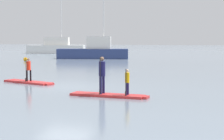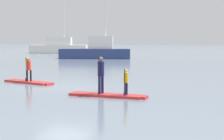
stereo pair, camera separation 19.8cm
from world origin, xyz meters
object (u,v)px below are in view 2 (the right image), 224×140
at_px(paddleboard_far, 108,95).
at_px(paddler_adult, 101,73).
at_px(fishing_boat_white_large, 96,51).
at_px(fishing_boat_green_midground, 59,47).
at_px(paddler_child_front, 126,81).
at_px(paddleboard_near, 29,82).
at_px(paddler_child_solo, 29,68).
at_px(mooring_buoy_near, 27,59).

bearing_deg(paddleboard_far, paddler_adult, 178.06).
distance_m(paddler_adult, fishing_boat_white_large, 28.99).
bearing_deg(paddler_adult, fishing_boat_green_midground, 117.69).
relative_size(paddler_child_front, fishing_boat_green_midground, 0.11).
height_order(paddleboard_near, paddler_child_solo, paddler_child_solo).
xyz_separation_m(fishing_boat_white_large, mooring_buoy_near, (-5.06, -6.92, -0.68)).
bearing_deg(fishing_boat_white_large, paddler_adult, -69.65).
height_order(paddleboard_near, paddler_child_front, paddler_child_front).
xyz_separation_m(paddler_child_solo, mooring_buoy_near, (-10.02, 17.08, -0.57)).
xyz_separation_m(paddler_child_front, fishing_boat_white_large, (-11.15, 27.25, 0.21)).
height_order(paddleboard_far, fishing_boat_green_midground, fishing_boat_green_midground).
xyz_separation_m(paddleboard_near, paddler_child_solo, (-0.00, -0.01, 0.73)).
bearing_deg(paddler_child_front, fishing_boat_green_midground, 118.82).
bearing_deg(fishing_boat_white_large, paddler_child_solo, -78.34).
bearing_deg(paddleboard_near, mooring_buoy_near, 120.41).
distance_m(paddler_child_solo, paddler_adult, 6.03).
height_order(paddler_adult, mooring_buoy_near, paddler_adult).
bearing_deg(paddleboard_far, fishing_boat_green_midground, 118.02).
distance_m(paddler_child_front, fishing_boat_green_midground, 46.66).
height_order(fishing_boat_white_large, mooring_buoy_near, fishing_boat_white_large).
bearing_deg(paddler_adult, paddler_child_solo, 148.19).
relative_size(paddler_child_solo, paddleboard_far, 0.39).
height_order(paddleboard_far, mooring_buoy_near, mooring_buoy_near).
distance_m(paddleboard_near, fishing_boat_green_midground, 41.02).
height_order(paddler_adult, paddler_child_front, paddler_adult).
height_order(paddleboard_near, fishing_boat_green_midground, fishing_boat_green_midground).
bearing_deg(fishing_boat_green_midground, paddler_child_solo, -66.59).
distance_m(paddleboard_far, paddler_adult, 0.96).
bearing_deg(mooring_buoy_near, paddleboard_near, -59.59).
bearing_deg(paddleboard_far, paddler_child_solo, 149.56).
relative_size(paddleboard_near, fishing_boat_green_midground, 0.35).
distance_m(paddleboard_near, paddleboard_far, 6.30).
height_order(paddler_child_front, fishing_boat_white_large, fishing_boat_white_large).
bearing_deg(fishing_boat_green_midground, paddleboard_near, -66.58).
xyz_separation_m(paddler_child_front, fishing_boat_green_midground, (-22.49, 40.88, 0.26)).
bearing_deg(paddleboard_near, paddler_child_front, -27.75).
distance_m(paddler_child_front, mooring_buoy_near, 26.00).
height_order(paddler_adult, fishing_boat_green_midground, fishing_boat_green_midground).
relative_size(paddleboard_near, paddler_child_solo, 2.55).
bearing_deg(mooring_buoy_near, fishing_boat_green_midground, 106.99).
bearing_deg(paddler_child_front, paddleboard_near, 152.25).
bearing_deg(mooring_buoy_near, fishing_boat_white_large, 53.81).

